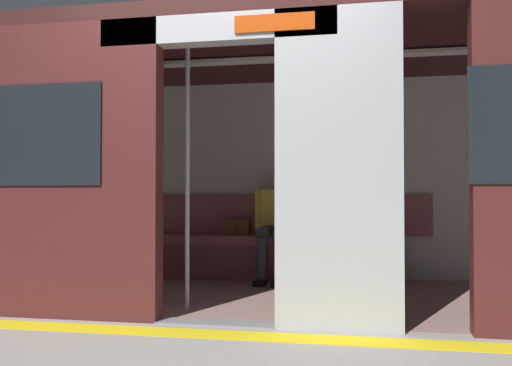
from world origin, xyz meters
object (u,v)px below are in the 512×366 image
object	(u,v)px
handbag	(238,227)
grab_pole_door	(187,173)
train_car	(243,130)
book	(317,235)
person_seated	(278,216)
bench_seat	(267,246)

from	to	relation	value
handbag	grab_pole_door	world-z (taller)	grab_pole_door
train_car	book	bearing A→B (deg)	-119.60
handbag	book	xyz separation A→B (m)	(-0.86, 0.00, -0.07)
train_car	book	world-z (taller)	train_car
person_seated	book	distance (m)	0.46
book	train_car	bearing A→B (deg)	26.07
person_seated	grab_pole_door	xyz separation A→B (m)	(0.50, 1.60, 0.40)
train_car	grab_pole_door	size ratio (longest dim) A/B	2.93
bench_seat	grab_pole_door	size ratio (longest dim) A/B	1.20
grab_pole_door	bench_seat	bearing A→B (deg)	-102.70
book	bench_seat	bearing A→B (deg)	-29.25
train_car	book	xyz separation A→B (m)	(-0.59, -1.03, -1.03)
bench_seat	grab_pole_door	world-z (taller)	grab_pole_door
train_car	grab_pole_door	xyz separation A→B (m)	(0.32, 0.66, -0.43)
train_car	person_seated	bearing A→B (deg)	-101.13
bench_seat	person_seated	bearing A→B (deg)	158.85
bench_seat	handbag	world-z (taller)	handbag
handbag	person_seated	bearing A→B (deg)	167.60
bench_seat	book	size ratio (longest dim) A/B	11.90
book	grab_pole_door	bearing A→B (deg)	27.55
train_car	bench_seat	world-z (taller)	train_car
bench_seat	train_car	bearing A→B (deg)	87.04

